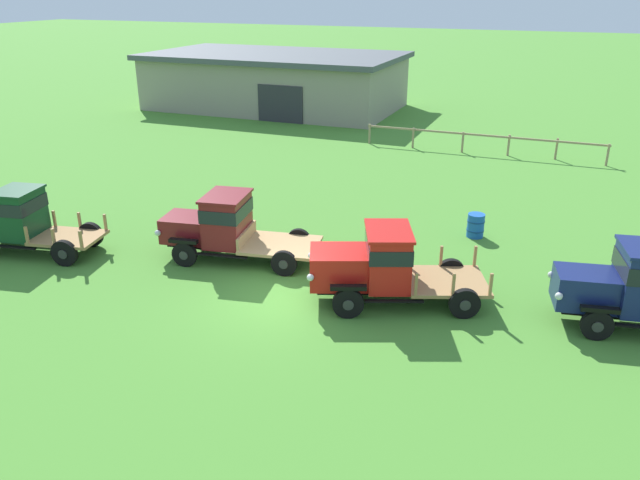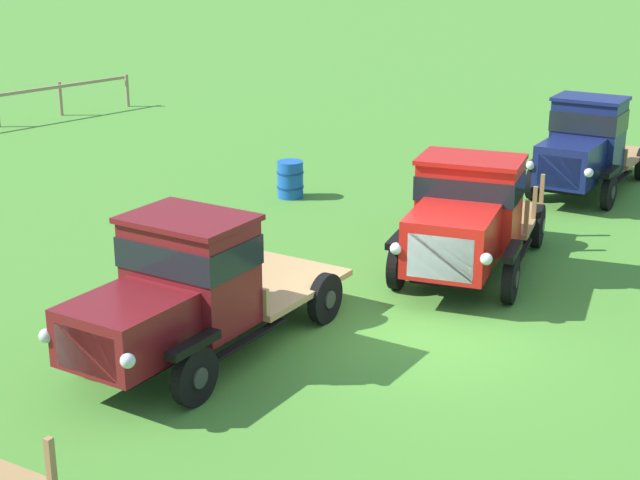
% 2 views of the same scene
% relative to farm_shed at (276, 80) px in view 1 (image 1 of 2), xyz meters
% --- Properties ---
extents(ground_plane, '(240.00, 240.00, 0.00)m').
position_rel_farm_shed_xyz_m(ground_plane, '(13.35, -27.40, -1.96)').
color(ground_plane, '#47842D').
extents(farm_shed, '(17.96, 10.30, 3.89)m').
position_rel_farm_shed_xyz_m(farm_shed, '(0.00, 0.00, 0.00)').
color(farm_shed, gray).
rests_on(farm_shed, ground).
extents(paddock_fence, '(12.73, 0.49, 1.12)m').
position_rel_farm_shed_xyz_m(paddock_fence, '(16.16, -8.18, -1.18)').
color(paddock_fence, '#997F60').
rests_on(paddock_fence, ground).
extents(vintage_truck_foreground_near, '(5.09, 2.58, 2.22)m').
position_rel_farm_shed_xyz_m(vintage_truck_foreground_near, '(3.58, -27.56, -0.82)').
color(vintage_truck_foreground_near, black).
rests_on(vintage_truck_foreground_near, ground).
extents(vintage_truck_second_in_line, '(5.47, 2.80, 2.20)m').
position_rel_farm_shed_xyz_m(vintage_truck_second_in_line, '(10.28, -25.42, -0.82)').
color(vintage_truck_second_in_line, black).
rests_on(vintage_truck_second_in_line, ground).
extents(vintage_truck_midrow_center, '(5.37, 3.58, 2.20)m').
position_rel_farm_shed_xyz_m(vintage_truck_midrow_center, '(15.94, -26.48, -0.81)').
color(vintage_truck_midrow_center, black).
rests_on(vintage_truck_midrow_center, ground).
extents(vintage_truck_far_side, '(5.16, 2.65, 2.31)m').
position_rel_farm_shed_xyz_m(vintage_truck_far_side, '(22.45, -25.42, -0.80)').
color(vintage_truck_far_side, black).
rests_on(vintage_truck_far_side, ground).
extents(oil_drum_beside_row, '(0.63, 0.63, 0.86)m').
position_rel_farm_shed_xyz_m(oil_drum_beside_row, '(17.76, -20.43, -1.53)').
color(oil_drum_beside_row, '#1951B2').
rests_on(oil_drum_beside_row, ground).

